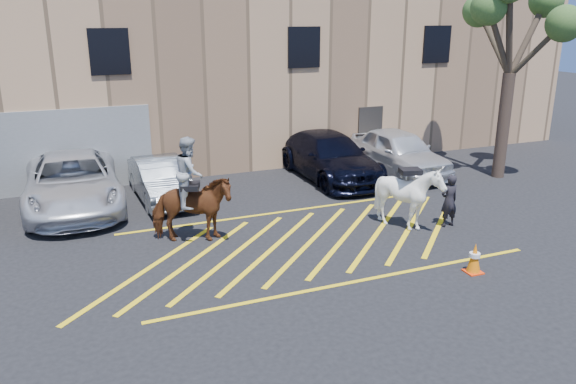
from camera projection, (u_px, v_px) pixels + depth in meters
name	position (u px, v px, depth m)	size (l,w,h in m)	color
ground	(305.00, 238.00, 15.11)	(90.00, 90.00, 0.00)	black
car_white_pickup	(73.00, 182.00, 17.27)	(2.76, 5.99, 1.66)	silver
car_silver_sedan	(161.00, 180.00, 18.08)	(1.44, 4.12, 1.36)	gray
car_blue_suv	(329.00, 156.00, 20.53)	(2.27, 5.59, 1.62)	black
car_white_suv	(399.00, 152.00, 21.13)	(1.97, 4.90, 1.67)	silver
handler	(449.00, 201.00, 15.77)	(0.55, 0.36, 1.51)	black
warehouse	(195.00, 65.00, 24.59)	(32.42, 10.20, 7.30)	tan
hatching_zone	(310.00, 242.00, 14.85)	(12.60, 5.12, 0.01)	yellow
mounted_bay	(191.00, 201.00, 14.57)	(2.34, 1.61, 2.82)	brown
saddled_white	(409.00, 196.00, 15.56)	(1.89, 2.02, 1.87)	white
traffic_cone	(474.00, 258.00, 13.00)	(0.39, 0.39, 0.73)	#FC360A
tree	(516.00, 17.00, 19.21)	(3.99, 4.37, 7.31)	#45342A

